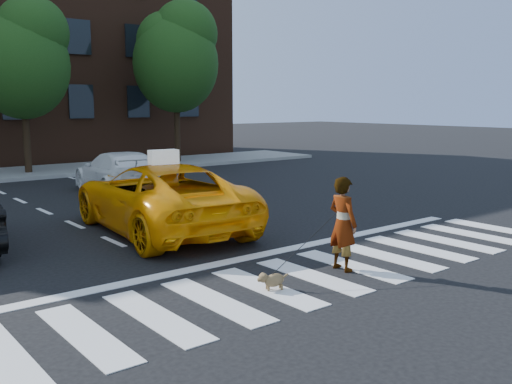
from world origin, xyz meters
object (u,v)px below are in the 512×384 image
Objects in this scene: tree_right at (176,53)px; woman at (343,224)px; taxi at (160,197)px; tree_mid at (22,54)px; white_suv at (120,172)px; dog at (272,280)px.

woman is at bearing -111.89° from tree_right.
taxi is 3.39× the size of woman.
tree_right reaches higher than tree_mid.
dog is (-2.41, -10.57, -0.52)m from white_suv.
white_suv is at bearing -133.00° from tree_right.
tree_right is 1.62× the size of white_suv.
dog is at bearing 95.35° from woman.
tree_mid is at bearing -75.92° from white_suv.
tree_right is 1.36× the size of taxi.
tree_mid is at bearing 180.00° from tree_right.
white_suv reaches higher than dog.
taxi is 11.39× the size of dog.
taxi is at bearing -122.46° from tree_right.
tree_mid is at bearing -88.22° from taxi.
tree_right reaches higher than woman.
woman is (0.96, -4.77, 0.05)m from taxi.
dog is (-1.55, -17.14, -4.68)m from tree_mid.
tree_mid is 17.52m from woman.
tree_right reaches higher than white_suv.
white_suv is at bearing -82.50° from tree_mid.
tree_right is 19.82m from dog.
tree_mid is 14.32× the size of dog.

